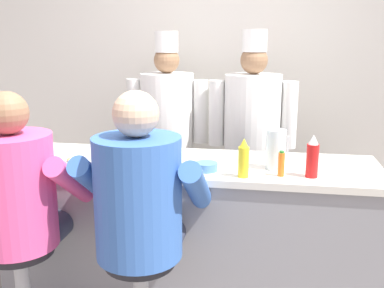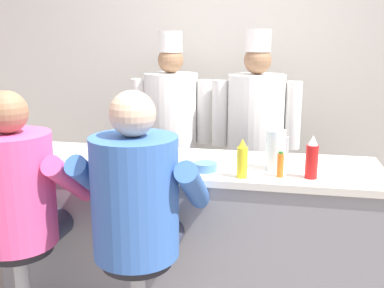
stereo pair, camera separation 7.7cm
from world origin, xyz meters
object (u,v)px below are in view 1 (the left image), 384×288
diner_seated_blue (140,204)px  cook_in_whites_near (168,128)px  cereal_bowl (206,167)px  coffee_mug_blue (162,151)px  hot_sauce_bottle_orange (281,164)px  breakfast_plate (75,162)px  ketchup_bottle_red (312,157)px  cook_in_whites_far (252,132)px  water_pitcher_clear (276,149)px  mustard_bottle_yellow (244,159)px  diner_seated_pink (18,197)px

diner_seated_blue → cook_in_whites_near: cook_in_whites_near is taller
cereal_bowl → coffee_mug_blue: 0.37m
hot_sauce_bottle_orange → breakfast_plate: hot_sauce_bottle_orange is taller
cook_in_whites_near → ketchup_bottle_red: bearing=-48.0°
cook_in_whites_near → cereal_bowl: bearing=-67.2°
coffee_mug_blue → cook_in_whites_far: 1.00m
breakfast_plate → cook_in_whites_far: cook_in_whites_far is taller
cook_in_whites_near → breakfast_plate: bearing=-104.5°
hot_sauce_bottle_orange → cereal_bowl: size_ratio=1.07×
ketchup_bottle_red → water_pitcher_clear: bearing=147.4°
ketchup_bottle_red → water_pitcher_clear: size_ratio=1.02×
mustard_bottle_yellow → hot_sauce_bottle_orange: (0.20, 0.05, -0.03)m
breakfast_plate → coffee_mug_blue: bearing=24.2°
diner_seated_pink → cook_in_whites_near: size_ratio=0.83×
ketchup_bottle_red → cook_in_whites_far: bearing=108.5°
hot_sauce_bottle_orange → ketchup_bottle_red: bearing=4.0°
cook_in_whites_near → cook_in_whites_far: (0.70, -0.10, 0.01)m
water_pitcher_clear → breakfast_plate: bearing=-175.0°
breakfast_plate → diner_seated_blue: bearing=-37.6°
hot_sauce_bottle_orange → water_pitcher_clear: (-0.03, 0.13, 0.05)m
diner_seated_pink → diner_seated_blue: (0.66, 0.00, 0.01)m
hot_sauce_bottle_orange → diner_seated_blue: (-0.69, -0.36, -0.14)m
ketchup_bottle_red → breakfast_plate: size_ratio=1.05×
breakfast_plate → coffee_mug_blue: coffee_mug_blue is taller
breakfast_plate → cereal_bowl: (0.79, 0.00, 0.01)m
diner_seated_pink → diner_seated_blue: 0.66m
mustard_bottle_yellow → diner_seated_pink: size_ratio=0.15×
cook_in_whites_far → coffee_mug_blue: bearing=-121.5°
diner_seated_pink → cook_in_whites_far: cook_in_whites_far is taller
hot_sauce_bottle_orange → cereal_bowl: bearing=175.2°
coffee_mug_blue → diner_seated_blue: size_ratio=0.09×
coffee_mug_blue → diner_seated_pink: 0.88m
breakfast_plate → cereal_bowl: cereal_bowl is taller
hot_sauce_bottle_orange → breakfast_plate: 1.20m
cereal_bowl → coffee_mug_blue: size_ratio=1.06×
ketchup_bottle_red → diner_seated_blue: bearing=-156.3°
mustard_bottle_yellow → cook_in_whites_near: size_ratio=0.12×
coffee_mug_blue → diner_seated_blue: 0.62m
water_pitcher_clear → cook_in_whites_far: cook_in_whites_far is taller
hot_sauce_bottle_orange → diner_seated_pink: bearing=-164.9°
breakfast_plate → cereal_bowl: size_ratio=1.69×
coffee_mug_blue → cook_in_whites_near: cook_in_whites_near is taller
breakfast_plate → hot_sauce_bottle_orange: bearing=-1.5°
water_pitcher_clear → breakfast_plate: (-1.17, -0.10, -0.10)m
mustard_bottle_yellow → hot_sauce_bottle_orange: 0.21m
hot_sauce_bottle_orange → diner_seated_blue: diner_seated_blue is taller
cereal_bowl → coffee_mug_blue: coffee_mug_blue is taller
cereal_bowl → diner_seated_pink: (-0.93, -0.40, -0.10)m
diner_seated_pink → cook_in_whites_near: bearing=74.1°
diner_seated_pink → cook_in_whites_near: (0.44, 1.56, 0.08)m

